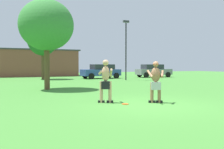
% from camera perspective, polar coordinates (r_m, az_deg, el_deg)
% --- Properties ---
extents(ground_plane, '(80.00, 80.00, 0.00)m').
position_cam_1_polar(ground_plane, '(9.18, 9.35, -7.12)').
color(ground_plane, '#428433').
extents(player_with_cap, '(0.75, 0.72, 1.65)m').
position_cam_1_polar(player_with_cap, '(9.60, 10.33, -1.29)').
color(player_with_cap, black).
rests_on(player_with_cap, ground_plane).
extents(player_in_black, '(0.67, 0.75, 1.70)m').
position_cam_1_polar(player_in_black, '(9.48, -1.53, -1.35)').
color(player_in_black, black).
rests_on(player_in_black, ground_plane).
extents(frisbee, '(0.26, 0.26, 0.03)m').
position_cam_1_polar(frisbee, '(9.18, 3.16, -7.02)').
color(frisbee, orange).
rests_on(frisbee, ground_plane).
extents(car_blue_near_post, '(4.42, 2.28, 1.58)m').
position_cam_1_polar(car_blue_near_post, '(26.92, -2.60, 0.81)').
color(car_blue_near_post, '#2D478C').
rests_on(car_blue_near_post, ground_plane).
extents(car_gray_mid_lot, '(4.39, 2.22, 1.58)m').
position_cam_1_polar(car_gray_mid_lot, '(30.26, 9.77, 0.94)').
color(car_gray_mid_lot, slate).
rests_on(car_gray_mid_lot, ground_plane).
extents(lamp_post, '(0.60, 0.24, 5.89)m').
position_cam_1_polar(lamp_post, '(23.95, 3.33, 7.28)').
color(lamp_post, black).
rests_on(lamp_post, ground_plane).
extents(outbuilding_behind_lot, '(14.45, 4.22, 3.59)m').
position_cam_1_polar(outbuilding_behind_lot, '(33.82, -20.30, 2.62)').
color(outbuilding_behind_lot, brown).
rests_on(outbuilding_behind_lot, ground_plane).
extents(tree_left_field, '(3.28, 3.28, 5.46)m').
position_cam_1_polar(tree_left_field, '(15.34, -15.29, 11.18)').
color(tree_left_field, brown).
rests_on(tree_left_field, ground_plane).
extents(tree_behind_players, '(3.16, 3.16, 5.97)m').
position_cam_1_polar(tree_behind_players, '(26.33, -16.17, 8.07)').
color(tree_behind_players, brown).
rests_on(tree_behind_players, ground_plane).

